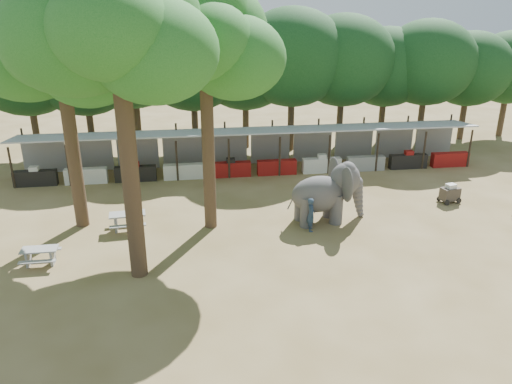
{
  "coord_description": "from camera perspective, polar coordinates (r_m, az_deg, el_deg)",
  "views": [
    {
      "loc": [
        -3.9,
        -15.4,
        9.99
      ],
      "look_at": [
        -1.0,
        5.0,
        2.0
      ],
      "focal_mm": 35.0,
      "sensor_mm": 36.0,
      "label": 1
    }
  ],
  "objects": [
    {
      "name": "ground",
      "position": [
        18.77,
        5.28,
        -11.07
      ],
      "size": [
        100.0,
        100.0,
        0.0
      ],
      "primitive_type": "plane",
      "color": "brown",
      "rests_on": "ground"
    },
    {
      "name": "vendor_stalls",
      "position": [
        30.79,
        -0.47,
        4.57
      ],
      "size": [
        28.0,
        2.99,
        2.8
      ],
      "color": "#999BA1",
      "rests_on": "ground"
    },
    {
      "name": "yard_tree_left",
      "position": [
        23.26,
        -21.89,
        15.33
      ],
      "size": [
        7.1,
        6.9,
        11.02
      ],
      "color": "#332316",
      "rests_on": "ground"
    },
    {
      "name": "yard_tree_center",
      "position": [
        17.75,
        -16.11,
        17.9
      ],
      "size": [
        7.1,
        6.9,
        12.04
      ],
      "color": "#332316",
      "rests_on": "ground"
    },
    {
      "name": "yard_tree_back",
      "position": [
        21.66,
        -6.33,
        17.24
      ],
      "size": [
        7.1,
        6.9,
        11.36
      ],
      "color": "#332316",
      "rests_on": "ground"
    },
    {
      "name": "backdrop_trees",
      "position": [
        34.91,
        -1.66,
        13.81
      ],
      "size": [
        46.46,
        5.95,
        8.33
      ],
      "color": "#332316",
      "rests_on": "ground"
    },
    {
      "name": "elephant",
      "position": [
        23.85,
        8.23,
        -0.04
      ],
      "size": [
        3.83,
        2.9,
        2.89
      ],
      "rotation": [
        0.0,
        0.0,
        0.1
      ],
      "color": "#423F40",
      "rests_on": "ground"
    },
    {
      "name": "handler",
      "position": [
        22.94,
        6.31,
        -2.58
      ],
      "size": [
        0.46,
        0.62,
        1.59
      ],
      "primitive_type": "imported",
      "rotation": [
        0.0,
        0.0,
        1.44
      ],
      "color": "#26384C",
      "rests_on": "ground"
    },
    {
      "name": "picnic_table_near",
      "position": [
        21.89,
        -23.45,
        -6.52
      ],
      "size": [
        1.41,
        1.27,
        0.7
      ],
      "rotation": [
        0.0,
        0.0,
        0.0
      ],
      "color": "gray",
      "rests_on": "ground"
    },
    {
      "name": "picnic_table_far",
      "position": [
        23.75,
        -14.45,
        -3.0
      ],
      "size": [
        1.74,
        1.59,
        0.81
      ],
      "rotation": [
        0.0,
        0.0,
        0.09
      ],
      "color": "gray",
      "rests_on": "ground"
    },
    {
      "name": "cart_back",
      "position": [
        27.98,
        21.28,
        -0.14
      ],
      "size": [
        1.17,
        0.89,
        1.02
      ],
      "rotation": [
        0.0,
        0.0,
        0.22
      ],
      "color": "#342C25",
      "rests_on": "ground"
    }
  ]
}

